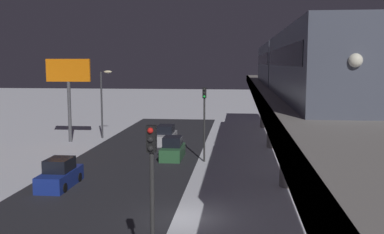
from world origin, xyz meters
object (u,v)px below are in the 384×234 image
object	(u,v)px
sedan_blue	(60,175)
sedan_green	(173,150)
subway_train	(289,63)
traffic_light_mid	(204,113)
sedan_silver_2	(166,136)
traffic_light_near	(152,189)
commercial_billboard	(68,79)

from	to	relation	value
sedan_blue	sedan_green	xyz separation A→B (m)	(-6.40, -9.81, 0.01)
subway_train	sedan_blue	size ratio (longest dim) A/B	8.24
sedan_green	traffic_light_mid	size ratio (longest dim) A/B	0.63
sedan_silver_2	sedan_green	world-z (taller)	same
sedan_green	traffic_light_mid	xyz separation A→B (m)	(-2.90, 1.01, 3.40)
sedan_green	sedan_silver_2	bearing A→B (deg)	104.01
subway_train	sedan_silver_2	xyz separation A→B (m)	(11.17, -13.31, -7.67)
sedan_silver_2	traffic_light_mid	size ratio (longest dim) A/B	0.73
sedan_green	traffic_light_near	distance (m)	24.53
subway_train	sedan_green	world-z (taller)	subway_train
sedan_silver_2	commercial_billboard	distance (m)	12.08
subway_train	commercial_billboard	distance (m)	25.47
traffic_light_near	sedan_blue	bearing A→B (deg)	-56.96
sedan_blue	commercial_billboard	distance (m)	19.03
traffic_light_near	commercial_billboard	bearing A→B (deg)	-64.19
sedan_green	subway_train	bearing A→B (deg)	-33.03
traffic_light_near	traffic_light_mid	distance (m)	23.11
traffic_light_mid	commercial_billboard	size ratio (longest dim) A/B	0.72
subway_train	traffic_light_mid	distance (m)	9.27
subway_train	traffic_light_near	xyz separation A→B (m)	(6.47, 18.03, -4.27)
sedan_silver_2	sedan_green	size ratio (longest dim) A/B	1.14
subway_train	sedan_blue	distance (m)	17.93
sedan_green	traffic_light_near	bearing A→B (deg)	-83.14
traffic_light_near	commercial_billboard	distance (m)	34.94
sedan_blue	commercial_billboard	size ratio (longest dim) A/B	0.50
traffic_light_mid	subway_train	bearing A→B (deg)	141.83
sedan_silver_2	sedan_green	distance (m)	7.44
traffic_light_mid	commercial_billboard	xyz separation A→B (m)	(15.17, -8.25, 2.63)
sedan_blue	sedan_silver_2	xyz separation A→B (m)	(-4.60, -17.03, 0.01)
commercial_billboard	subway_train	bearing A→B (deg)	148.35
subway_train	commercial_billboard	world-z (taller)	subway_train
subway_train	sedan_silver_2	bearing A→B (deg)	-50.00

